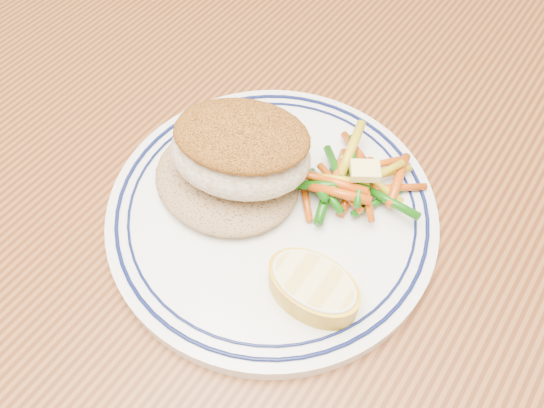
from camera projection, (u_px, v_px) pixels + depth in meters
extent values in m
plane|color=brown|center=(279.00, 397.00, 1.08)|extent=(4.00, 4.00, 0.00)
cube|color=#502610|center=(288.00, 192.00, 0.47)|extent=(1.50, 0.90, 0.04)
cylinder|color=#502610|center=(128.00, 30.00, 1.18)|extent=(0.07, 0.07, 0.71)
cylinder|color=white|center=(272.00, 213.00, 0.43)|extent=(0.26, 0.26, 0.01)
torus|color=#0A113F|center=(272.00, 207.00, 0.42)|extent=(0.25, 0.25, 0.00)
torus|color=#0A113F|center=(272.00, 207.00, 0.42)|extent=(0.23, 0.23, 0.00)
ellipsoid|color=olive|center=(227.00, 176.00, 0.42)|extent=(0.12, 0.11, 0.02)
ellipsoid|color=beige|center=(240.00, 155.00, 0.40)|extent=(0.13, 0.11, 0.05)
ellipsoid|color=brown|center=(241.00, 135.00, 0.38)|extent=(0.12, 0.11, 0.02)
cylinder|color=#B94309|center=(353.00, 186.00, 0.43)|extent=(0.02, 0.06, 0.01)
cylinder|color=#B94309|center=(305.00, 191.00, 0.43)|extent=(0.04, 0.05, 0.01)
cylinder|color=#104E09|center=(327.00, 194.00, 0.42)|extent=(0.03, 0.06, 0.01)
cylinder|color=#104E09|center=(379.00, 201.00, 0.42)|extent=(0.03, 0.05, 0.01)
cylinder|color=#B94309|center=(364.00, 182.00, 0.42)|extent=(0.02, 0.05, 0.01)
cylinder|color=#B94309|center=(394.00, 188.00, 0.42)|extent=(0.04, 0.04, 0.01)
cylinder|color=#B94309|center=(374.00, 165.00, 0.43)|extent=(0.04, 0.04, 0.01)
cylinder|color=#B94309|center=(398.00, 180.00, 0.42)|extent=(0.02, 0.06, 0.01)
cylinder|color=gold|center=(384.00, 174.00, 0.43)|extent=(0.03, 0.04, 0.01)
cylinder|color=#B94309|center=(359.00, 154.00, 0.44)|extent=(0.05, 0.03, 0.01)
cylinder|color=#104E09|center=(326.00, 191.00, 0.42)|extent=(0.05, 0.03, 0.01)
cylinder|color=gold|center=(371.00, 179.00, 0.42)|extent=(0.06, 0.01, 0.01)
cylinder|color=gold|center=(374.00, 177.00, 0.42)|extent=(0.03, 0.05, 0.01)
cylinder|color=#B94309|center=(340.00, 188.00, 0.42)|extent=(0.05, 0.02, 0.01)
cylinder|color=#104E09|center=(385.00, 198.00, 0.41)|extent=(0.06, 0.01, 0.01)
cylinder|color=#B94309|center=(338.00, 172.00, 0.42)|extent=(0.02, 0.05, 0.01)
cylinder|color=#104E09|center=(311.00, 178.00, 0.42)|extent=(0.05, 0.03, 0.01)
cylinder|color=#104E09|center=(337.00, 172.00, 0.42)|extent=(0.05, 0.04, 0.01)
cylinder|color=#104E09|center=(353.00, 167.00, 0.43)|extent=(0.04, 0.05, 0.01)
cylinder|color=#B94309|center=(366.00, 187.00, 0.41)|extent=(0.04, 0.05, 0.01)
cylinder|color=#B94309|center=(340.00, 193.00, 0.40)|extent=(0.05, 0.02, 0.01)
cylinder|color=#104E09|center=(331.00, 185.00, 0.41)|extent=(0.05, 0.04, 0.01)
cylinder|color=gold|center=(351.00, 149.00, 0.43)|extent=(0.02, 0.06, 0.02)
cylinder|color=#104E09|center=(360.00, 182.00, 0.41)|extent=(0.03, 0.05, 0.01)
cylinder|color=#B94309|center=(338.00, 183.00, 0.41)|extent=(0.05, 0.02, 0.01)
cylinder|color=gold|center=(340.00, 179.00, 0.41)|extent=(0.04, 0.03, 0.01)
cylinder|color=#B94309|center=(311.00, 176.00, 0.41)|extent=(0.06, 0.03, 0.01)
cube|color=#F8E779|center=(365.00, 171.00, 0.40)|extent=(0.03, 0.03, 0.01)
torus|color=white|center=(314.00, 281.00, 0.36)|extent=(0.06, 0.06, 0.00)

